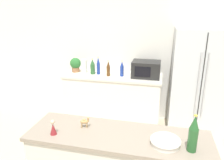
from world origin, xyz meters
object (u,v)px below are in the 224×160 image
at_px(paper_towel_roll, 84,66).
at_px(back_bottle_0, 108,69).
at_px(microwave, 146,69).
at_px(potted_plant, 75,64).
at_px(fruit_bowl, 165,142).
at_px(wine_bottle, 193,134).
at_px(refrigerator, 197,83).
at_px(wise_man_figurine_blue, 53,128).
at_px(camel_figurine, 85,121).
at_px(back_bottle_1, 122,69).
at_px(back_bottle_2, 93,67).
at_px(back_bottle_3, 98,66).

relative_size(paper_towel_roll, back_bottle_0, 0.92).
bearing_deg(microwave, paper_towel_roll, -179.26).
bearing_deg(potted_plant, fruit_bowl, -51.32).
distance_m(back_bottle_0, fruit_bowl, 2.19).
height_order(potted_plant, wine_bottle, wine_bottle).
distance_m(potted_plant, wine_bottle, 2.81).
height_order(refrigerator, wine_bottle, refrigerator).
relative_size(potted_plant, wise_man_figurine_blue, 1.84).
xyz_separation_m(wine_bottle, camel_figurine, (-0.96, 0.14, -0.09)).
height_order(wine_bottle, fruit_bowl, wine_bottle).
xyz_separation_m(back_bottle_1, camel_figurine, (0.00, -1.88, -0.02)).
bearing_deg(wine_bottle, back_bottle_0, 121.16).
distance_m(back_bottle_1, fruit_bowl, 2.14).
bearing_deg(refrigerator, paper_towel_roll, 177.98).
bearing_deg(wise_man_figurine_blue, back_bottle_2, 98.44).
bearing_deg(refrigerator, wine_bottle, -98.63).
relative_size(back_bottle_3, wise_man_figurine_blue, 2.19).
height_order(paper_towel_roll, back_bottle_0, back_bottle_0).
bearing_deg(back_bottle_3, paper_towel_roll, 177.43).
relative_size(refrigerator, fruit_bowl, 6.93).
relative_size(back_bottle_1, back_bottle_2, 0.98).
xyz_separation_m(back_bottle_3, fruit_bowl, (1.20, -2.02, -0.08)).
relative_size(paper_towel_roll, microwave, 0.53).
height_order(refrigerator, back_bottle_3, refrigerator).
distance_m(wine_bottle, fruit_bowl, 0.24).
distance_m(back_bottle_0, wise_man_figurine_blue, 2.02).
bearing_deg(wine_bottle, wise_man_figurine_blue, -178.28).
relative_size(microwave, back_bottle_1, 1.74).
height_order(microwave, back_bottle_3, back_bottle_3).
height_order(paper_towel_roll, wise_man_figurine_blue, paper_towel_roll).
xyz_separation_m(microwave, fruit_bowl, (0.34, -2.05, -0.07)).
bearing_deg(microwave, camel_figurine, -102.15).
bearing_deg(potted_plant, back_bottle_2, -9.75).
xyz_separation_m(back_bottle_1, back_bottle_2, (-0.54, 0.01, 0.00)).
height_order(back_bottle_1, wise_man_figurine_blue, back_bottle_1).
xyz_separation_m(potted_plant, camel_figurine, (0.90, -1.96, -0.04)).
height_order(potted_plant, back_bottle_3, back_bottle_3).
xyz_separation_m(refrigerator, camel_figurine, (-1.27, -1.85, 0.13)).
distance_m(fruit_bowl, camel_figurine, 0.77).
bearing_deg(back_bottle_0, wise_man_figurine_blue, -90.04).
distance_m(wine_bottle, camel_figurine, 0.98).
xyz_separation_m(microwave, back_bottle_3, (-0.85, -0.03, 0.01)).
bearing_deg(wise_man_figurine_blue, back_bottle_0, 89.96).
bearing_deg(back_bottle_1, fruit_bowl, -69.21).
bearing_deg(refrigerator, microwave, 174.33).
height_order(back_bottle_3, camel_figurine, back_bottle_3).
bearing_deg(back_bottle_2, wise_man_figurine_blue, -81.56).
distance_m(fruit_bowl, wise_man_figurine_blue, 1.00).
bearing_deg(refrigerator, wise_man_figurine_blue, -126.55).
bearing_deg(refrigerator, back_bottle_2, 178.43).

